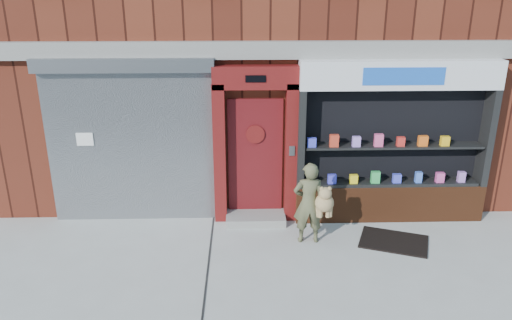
{
  "coord_description": "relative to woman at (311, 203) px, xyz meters",
  "views": [
    {
      "loc": [
        -0.99,
        -6.69,
        4.3
      ],
      "look_at": [
        -0.76,
        1.0,
        1.49
      ],
      "focal_mm": 35.0,
      "sensor_mm": 36.0,
      "label": 1
    }
  ],
  "objects": [
    {
      "name": "pharmacy_bay",
      "position": [
        1.58,
        0.87,
        0.64
      ],
      "size": [
        3.5,
        0.41,
        3.0
      ],
      "color": "#592A15",
      "rests_on": "ground"
    },
    {
      "name": "shutter_bay",
      "position": [
        -3.17,
        0.98,
        0.99
      ],
      "size": [
        3.1,
        0.3,
        3.04
      ],
      "color": "gray",
      "rests_on": "ground"
    },
    {
      "name": "woman",
      "position": [
        0.0,
        0.0,
        0.0
      ],
      "size": [
        0.68,
        0.41,
        1.45
      ],
      "color": "brown",
      "rests_on": "ground"
    },
    {
      "name": "ground",
      "position": [
        -0.17,
        -0.94,
        -0.73
      ],
      "size": [
        80.0,
        80.0,
        0.0
      ],
      "primitive_type": "plane",
      "color": "#9E9E99",
      "rests_on": "ground"
    },
    {
      "name": "doormat",
      "position": [
        1.45,
        -0.08,
        -0.72
      ],
      "size": [
        1.34,
        1.14,
        0.03
      ],
      "primitive_type": "cube",
      "rotation": [
        0.0,
        0.0,
        -0.36
      ],
      "color": "black",
      "rests_on": "ground"
    },
    {
      "name": "red_door_bay",
      "position": [
        -0.92,
        0.92,
        0.72
      ],
      "size": [
        1.52,
        0.58,
        2.9
      ],
      "color": "#580F0F",
      "rests_on": "ground"
    }
  ]
}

